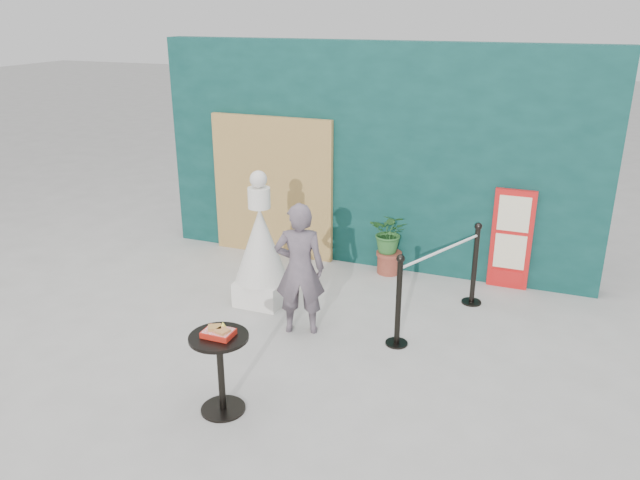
% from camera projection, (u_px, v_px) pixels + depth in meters
% --- Properties ---
extents(ground, '(60.00, 60.00, 0.00)m').
position_uv_depth(ground, '(276.00, 375.00, 6.12)').
color(ground, '#ADAAA5').
rests_on(ground, ground).
extents(back_wall, '(6.00, 0.30, 3.00)m').
position_uv_depth(back_wall, '(373.00, 158.00, 8.34)').
color(back_wall, '#0A302D').
rests_on(back_wall, ground).
extents(bamboo_fence, '(1.80, 0.08, 2.00)m').
position_uv_depth(bamboo_fence, '(272.00, 187.00, 8.81)').
color(bamboo_fence, tan).
rests_on(bamboo_fence, ground).
extents(woman, '(0.63, 0.51, 1.49)m').
position_uv_depth(woman, '(300.00, 269.00, 6.71)').
color(woman, '#655761').
rests_on(woman, ground).
extents(menu_board, '(0.50, 0.07, 1.30)m').
position_uv_depth(menu_board, '(511.00, 240.00, 7.83)').
color(menu_board, red).
rests_on(menu_board, ground).
extents(statue, '(0.64, 0.64, 1.65)m').
position_uv_depth(statue, '(261.00, 251.00, 7.41)').
color(statue, silver).
rests_on(statue, ground).
extents(cafe_table, '(0.52, 0.52, 0.75)m').
position_uv_depth(cafe_table, '(220.00, 361.00, 5.42)').
color(cafe_table, black).
rests_on(cafe_table, ground).
extents(food_basket, '(0.26, 0.19, 0.11)m').
position_uv_depth(food_basket, '(219.00, 332.00, 5.32)').
color(food_basket, red).
rests_on(food_basket, cafe_table).
extents(planter, '(0.51, 0.44, 0.86)m').
position_uv_depth(planter, '(390.00, 238.00, 8.31)').
color(planter, brown).
rests_on(planter, ground).
extents(stanchion_barrier, '(0.84, 1.54, 1.03)m').
position_uv_depth(stanchion_barrier, '(439.00, 283.00, 6.98)').
color(stanchion_barrier, black).
rests_on(stanchion_barrier, ground).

